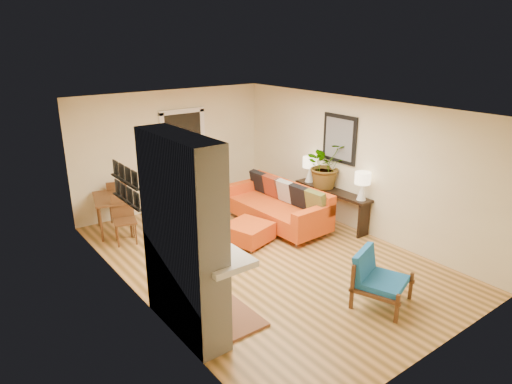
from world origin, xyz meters
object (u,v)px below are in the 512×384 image
at_px(console_table, 332,197).
at_px(lamp_near, 362,183).
at_px(sofa, 279,205).
at_px(blue_chair, 376,276).
at_px(ottoman, 248,232).
at_px(lamp_far, 310,166).
at_px(houseplant, 326,165).
at_px(dining_table, 116,203).

height_order(console_table, lamp_near, lamp_near).
bearing_deg(sofa, blue_chair, -104.09).
bearing_deg(ottoman, lamp_far, 12.48).
relative_size(ottoman, blue_chair, 0.97).
distance_m(blue_chair, houseplant, 3.22).
bearing_deg(sofa, lamp_near, -57.48).
relative_size(console_table, lamp_near, 3.43).
distance_m(console_table, lamp_far, 0.84).
height_order(sofa, blue_chair, sofa).
height_order(sofa, ottoman, sofa).
bearing_deg(lamp_far, dining_table, 156.71).
xyz_separation_m(lamp_far, houseplant, (-0.01, -0.48, 0.14)).
bearing_deg(houseplant, ottoman, 178.46).
relative_size(ottoman, dining_table, 0.55).
distance_m(dining_table, lamp_far, 4.00).
height_order(dining_table, console_table, dining_table).
xyz_separation_m(dining_table, console_table, (3.65, -2.25, -0.00)).
distance_m(ottoman, lamp_far, 2.14).
bearing_deg(houseplant, sofa, 154.47).
distance_m(ottoman, lamp_near, 2.33).
bearing_deg(lamp_near, blue_chair, -133.82).
height_order(sofa, lamp_far, lamp_far).
distance_m(blue_chair, console_table, 2.96).
bearing_deg(houseplant, lamp_near, -89.40).
relative_size(blue_chair, console_table, 0.51).
height_order(blue_chair, dining_table, dining_table).
relative_size(dining_table, console_table, 0.91).
bearing_deg(console_table, houseplant, 92.79).
height_order(ottoman, lamp_near, lamp_near).
height_order(lamp_far, houseplant, houseplant).
bearing_deg(ottoman, sofa, 18.91).
height_order(dining_table, lamp_far, lamp_far).
height_order(sofa, console_table, sofa).
relative_size(dining_table, lamp_far, 3.12).
height_order(ottoman, dining_table, dining_table).
relative_size(blue_chair, lamp_far, 1.76).
relative_size(blue_chair, houseplant, 0.99).
distance_m(blue_chair, dining_table, 5.13).
bearing_deg(lamp_near, dining_table, 140.57).
height_order(lamp_near, lamp_far, same).
xyz_separation_m(lamp_near, houseplant, (-0.01, 0.95, 0.14)).
relative_size(sofa, houseplant, 2.43).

